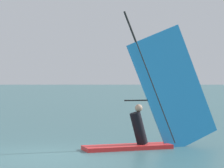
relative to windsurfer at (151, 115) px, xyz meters
name	(u,v)px	position (x,y,z in m)	size (l,w,h in m)	color
ground_plane	(44,156)	(-1.49, -2.97, -0.98)	(4000.00, 4000.00, 0.00)	#386066
windsurfer	(151,115)	(0.00, 0.00, 0.00)	(2.81, 3.68, 4.22)	red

